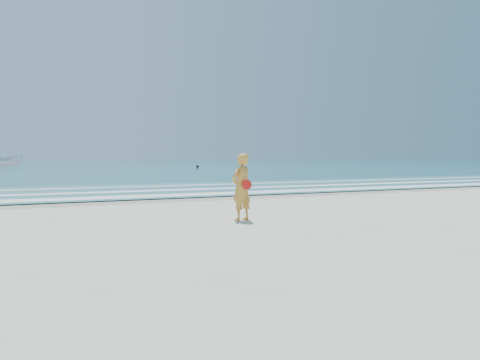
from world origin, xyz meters
name	(u,v)px	position (x,y,z in m)	size (l,w,h in m)	color
ground	(304,231)	(0.00, 0.00, 0.00)	(400.00, 400.00, 0.00)	silver
wet_sand	(184,199)	(0.00, 9.00, 0.00)	(400.00, 2.40, 0.00)	#B2A893
ocean	(54,163)	(0.00, 105.00, 0.02)	(400.00, 190.00, 0.04)	#19727F
shallow	(154,190)	(0.00, 14.00, 0.04)	(400.00, 10.00, 0.01)	#59B7AD
foam_near	(175,195)	(0.00, 10.30, 0.05)	(400.00, 1.40, 0.01)	white
foam_mid	(158,190)	(0.00, 13.20, 0.05)	(400.00, 0.90, 0.01)	white
foam_far	(142,186)	(0.00, 16.50, 0.05)	(400.00, 0.60, 0.01)	white
boat	(6,161)	(-8.42, 67.61, 0.96)	(1.78, 4.74, 1.83)	silver
buoy	(198,166)	(16.06, 52.71, 0.24)	(0.39, 0.39, 0.39)	black
woman	(241,187)	(-0.58, 2.22, 0.91)	(0.78, 0.67, 1.82)	gold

